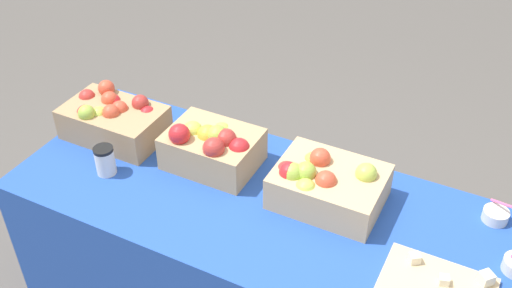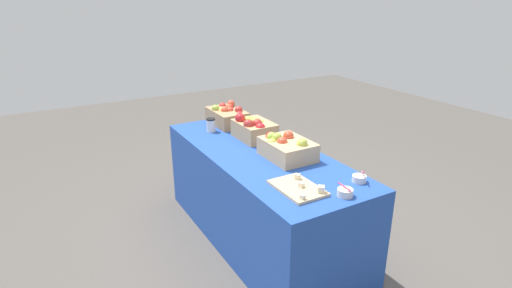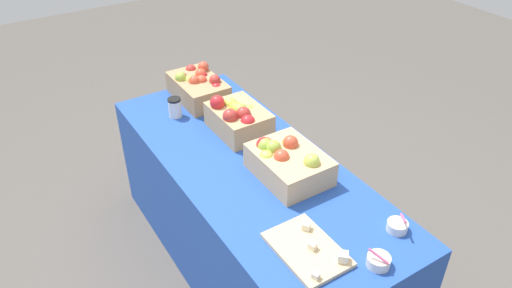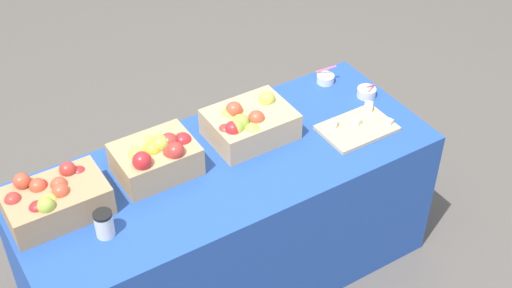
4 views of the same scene
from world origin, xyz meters
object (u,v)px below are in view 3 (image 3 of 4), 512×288
(sample_bowl_mid, at_px, (379,261))
(coffee_cup, at_px, (175,107))
(apple_crate_left, at_px, (198,87))
(sample_bowl_near, at_px, (397,226))
(apple_crate_right, at_px, (287,161))
(apple_crate_middle, at_px, (238,118))
(cutting_board_front, at_px, (309,249))

(sample_bowl_mid, relative_size, coffee_cup, 0.83)
(apple_crate_left, xyz_separation_m, sample_bowl_mid, (1.58, -0.02, -0.06))
(sample_bowl_near, bearing_deg, apple_crate_right, -162.85)
(apple_crate_left, distance_m, apple_crate_right, 0.92)
(apple_crate_left, bearing_deg, sample_bowl_mid, -0.55)
(apple_crate_left, xyz_separation_m, sample_bowl_near, (1.48, 0.19, -0.06))
(apple_crate_left, distance_m, apple_crate_middle, 0.46)
(apple_crate_right, distance_m, sample_bowl_near, 0.59)
(apple_crate_middle, bearing_deg, sample_bowl_mid, -1.51)
(sample_bowl_mid, bearing_deg, sample_bowl_near, 115.98)
(cutting_board_front, bearing_deg, coffee_cup, -179.55)
(cutting_board_front, relative_size, sample_bowl_mid, 3.55)
(apple_crate_right, relative_size, sample_bowl_near, 3.87)
(apple_crate_left, relative_size, apple_crate_right, 1.06)
(apple_crate_left, relative_size, apple_crate_middle, 1.17)
(apple_crate_left, bearing_deg, sample_bowl_near, 7.34)
(sample_bowl_near, bearing_deg, cutting_board_front, -104.55)
(apple_crate_middle, height_order, coffee_cup, apple_crate_middle)
(cutting_board_front, bearing_deg, apple_crate_left, 171.71)
(apple_crate_left, relative_size, sample_bowl_near, 4.09)
(cutting_board_front, height_order, coffee_cup, coffee_cup)
(apple_crate_middle, xyz_separation_m, coffee_cup, (-0.34, -0.23, -0.03))
(apple_crate_middle, bearing_deg, cutting_board_front, -13.18)
(apple_crate_right, xyz_separation_m, cutting_board_front, (0.46, -0.22, -0.07))
(apple_crate_right, distance_m, coffee_cup, 0.83)
(apple_crate_middle, distance_m, cutting_board_front, 0.95)
(apple_crate_right, distance_m, sample_bowl_mid, 0.67)
(cutting_board_front, xyz_separation_m, coffee_cup, (-1.26, -0.01, 0.05))
(apple_crate_left, xyz_separation_m, apple_crate_right, (0.91, 0.02, -0.00))
(sample_bowl_mid, xyz_separation_m, coffee_cup, (-1.46, -0.20, 0.03))
(cutting_board_front, bearing_deg, apple_crate_middle, 166.82)
(coffee_cup, bearing_deg, apple_crate_right, 15.96)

